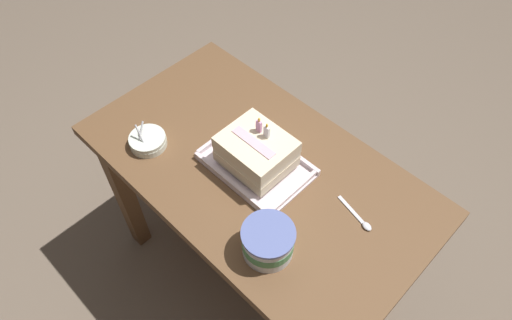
# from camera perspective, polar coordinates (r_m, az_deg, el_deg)

# --- Properties ---
(ground_plane) EXTENTS (8.00, 8.00, 0.00)m
(ground_plane) POSITION_cam_1_polar(r_m,az_deg,el_deg) (2.03, 0.04, -13.52)
(ground_plane) COLOR #6B5B4C
(dining_table) EXTENTS (1.08, 0.61, 0.74)m
(dining_table) POSITION_cam_1_polar(r_m,az_deg,el_deg) (1.49, 0.05, -3.82)
(dining_table) COLOR brown
(dining_table) RESTS_ON ground_plane
(foil_tray) EXTENTS (0.31, 0.22, 0.02)m
(foil_tray) POSITION_cam_1_polar(r_m,az_deg,el_deg) (1.38, -0.05, -0.52)
(foil_tray) COLOR silver
(foil_tray) RESTS_ON dining_table
(birthday_cake) EXTENTS (0.20, 0.17, 0.15)m
(birthday_cake) POSITION_cam_1_polar(r_m,az_deg,el_deg) (1.33, -0.05, 1.22)
(birthday_cake) COLOR beige
(birthday_cake) RESTS_ON foil_tray
(bowl_stack) EXTENTS (0.11, 0.11, 0.08)m
(bowl_stack) POSITION_cam_1_polar(r_m,az_deg,el_deg) (1.46, -13.20, 2.31)
(bowl_stack) COLOR silver
(bowl_stack) RESTS_ON dining_table
(ice_cream_tub) EXTENTS (0.14, 0.14, 0.09)m
(ice_cream_tub) POSITION_cam_1_polar(r_m,az_deg,el_deg) (1.20, 1.49, -10.01)
(ice_cream_tub) COLOR white
(ice_cream_tub) RESTS_ON dining_table
(serving_spoon_near_tray) EXTENTS (0.13, 0.04, 0.01)m
(serving_spoon_near_tray) POSITION_cam_1_polar(r_m,az_deg,el_deg) (1.31, 12.88, -7.30)
(serving_spoon_near_tray) COLOR silver
(serving_spoon_near_tray) RESTS_ON dining_table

